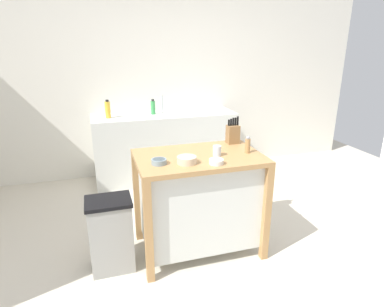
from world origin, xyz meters
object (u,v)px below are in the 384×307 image
knife_block (233,134)px  bowl_ceramic_small (187,160)px  bowl_ceramic_wide (216,161)px  sink_faucet (162,104)px  drinking_cup (217,151)px  trash_bin (111,234)px  bowl_stoneware_deep (159,161)px  bottle_hand_soap (153,107)px  kitchen_island (199,198)px  bottle_spray_cleaner (108,110)px  pepper_grinder (248,145)px

knife_block → bowl_ceramic_small: 0.69m
bowl_ceramic_wide → sink_faucet: size_ratio=0.51×
drinking_cup → trash_bin: 1.11m
bowl_stoneware_deep → trash_bin: 0.73m
knife_block → bottle_hand_soap: bearing=107.2°
bowl_ceramic_wide → trash_bin: size_ratio=0.18×
trash_bin → bowl_ceramic_small: bearing=-9.0°
bowl_stoneware_deep → kitchen_island: bearing=16.6°
bowl_ceramic_small → trash_bin: size_ratio=0.24×
sink_faucet → bowl_ceramic_wide: bearing=-90.5°
bowl_ceramic_wide → sink_faucet: (0.02, 2.11, 0.09)m
drinking_cup → bottle_spray_cleaner: bearing=114.0°
drinking_cup → sink_faucet: sink_faucet is taller
knife_block → pepper_grinder: (0.01, -0.30, -0.02)m
drinking_cup → bottle_hand_soap: 1.82m
knife_block → sink_faucet: knife_block is taller
knife_block → bowl_stoneware_deep: bearing=-155.7°
pepper_grinder → bowl_ceramic_small: bearing=-170.3°
trash_bin → bottle_hand_soap: 2.06m
knife_block → bottle_spray_cleaner: knife_block is taller
kitchen_island → pepper_grinder: (0.42, -0.06, 0.47)m
kitchen_island → knife_block: 0.68m
trash_bin → bottle_hand_soap: bottle_hand_soap is taller
drinking_cup → bowl_ceramic_small: bearing=-160.9°
sink_faucet → bottle_spray_cleaner: (-0.72, -0.18, -0.00)m
knife_block → bottle_hand_soap: (-0.47, 1.52, -0.00)m
bottle_spray_cleaner → sink_faucet: bearing=13.8°
bowl_stoneware_deep → bottle_hand_soap: (0.30, 1.87, 0.07)m
drinking_cup → trash_bin: (-0.91, -0.00, -0.63)m
sink_faucet → bottle_spray_cleaner: bottle_spray_cleaner is taller
kitchen_island → trash_bin: size_ratio=1.68×
bowl_ceramic_small → bottle_spray_cleaner: bearing=104.8°
knife_block → trash_bin: 1.39m
bowl_ceramic_wide → pepper_grinder: (0.35, 0.18, 0.05)m
pepper_grinder → bottle_hand_soap: (-0.48, 1.82, 0.02)m
knife_block → trash_bin: knife_block is taller
drinking_cup → trash_bin: bearing=-179.8°
pepper_grinder → bottle_hand_soap: bottle_hand_soap is taller
bowl_stoneware_deep → sink_faucet: (0.45, 1.98, 0.08)m
trash_bin → bottle_hand_soap: size_ratio=3.20×
bowl_stoneware_deep → sink_faucet: size_ratio=0.54×
sink_faucet → kitchen_island: bearing=-92.6°
pepper_grinder → sink_faucet: sink_faucet is taller
trash_bin → sink_faucet: sink_faucet is taller
pepper_grinder → trash_bin: 1.36m
bowl_stoneware_deep → drinking_cup: (0.50, 0.05, 0.02)m
pepper_grinder → bottle_spray_cleaner: bearing=121.1°
kitchen_island → drinking_cup: 0.47m
bowl_stoneware_deep → bottle_hand_soap: size_ratio=0.61×
drinking_cup → trash_bin: drinking_cup is taller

